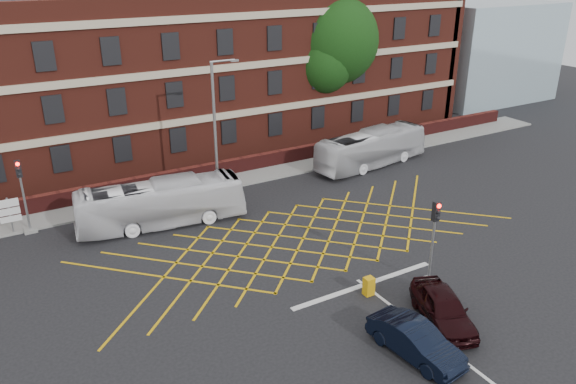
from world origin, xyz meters
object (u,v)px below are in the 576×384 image
traffic_light_near (432,251)px  utility_cabinet (369,286)px  deciduous_tree (333,47)px  car_maroon (443,308)px  bus_right (371,148)px  car_navy (415,341)px  traffic_light_far (25,203)px  street_lamp (217,153)px  direction_signs (10,212)px  bus_left (161,203)px

traffic_light_near → utility_cabinet: 3.40m
deciduous_tree → car_maroon: bearing=-114.4°
bus_right → car_navy: bearing=138.4°
utility_cabinet → traffic_light_near: bearing=-12.7°
traffic_light_far → street_lamp: size_ratio=0.49×
bus_right → street_lamp: (-12.12, 0.33, 1.65)m
traffic_light_far → street_lamp: 11.40m
street_lamp → car_navy: bearing=-89.3°
traffic_light_far → direction_signs: 0.94m
deciduous_tree → direction_signs: deciduous_tree is taller
car_maroon → deciduous_tree: 28.47m
deciduous_tree → bus_left: bearing=-151.7°
car_maroon → traffic_light_near: 3.26m
bus_right → car_navy: size_ratio=2.33×
utility_cabinet → traffic_light_far: bearing=130.5°
bus_right → traffic_light_near: size_ratio=2.24×
bus_left → street_lamp: 5.26m
bus_right → car_maroon: bearing=142.8°
bus_left → traffic_light_near: traffic_light_near is taller
deciduous_tree → direction_signs: (-26.25, -7.00, -6.11)m
traffic_light_near → car_maroon: bearing=-122.9°
deciduous_tree → street_lamp: (-14.09, -7.89, -4.51)m
utility_cabinet → street_lamp: bearing=95.3°
car_maroon → utility_cabinet: size_ratio=4.82×
bus_right → car_maroon: bus_right is taller
bus_right → deciduous_tree: deciduous_tree is taller
car_navy → street_lamp: (-0.21, 18.31, 2.30)m
car_maroon → traffic_light_near: size_ratio=1.00×
bus_right → direction_signs: 24.31m
direction_signs → utility_cabinet: direction_signs is taller
bus_right → traffic_light_far: 23.46m
bus_left → traffic_light_near: (8.86, -12.57, 0.43)m
street_lamp → direction_signs: (-12.16, 0.89, -1.60)m
bus_left → direction_signs: size_ratio=4.36×
bus_left → bus_right: bus_left is taller
car_navy → car_maroon: car_maroon is taller
bus_left → utility_cabinet: bearing=-146.5°
car_navy → direction_signs: bearing=116.0°
traffic_light_near → direction_signs: traffic_light_near is taller
car_maroon → traffic_light_far: bearing=149.5°
bus_right → direction_signs: size_ratio=4.35×
deciduous_tree → direction_signs: size_ratio=5.35×
bus_left → car_maroon: size_ratio=2.24×
deciduous_tree → street_lamp: size_ratio=1.35×
traffic_light_far → car_maroon: bearing=-52.2°
car_navy → traffic_light_near: size_ratio=0.96×
bus_right → traffic_light_near: traffic_light_near is taller
utility_cabinet → car_maroon: bearing=-67.2°
car_maroon → utility_cabinet: bearing=134.5°
deciduous_tree → traffic_light_far: bearing=-164.3°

